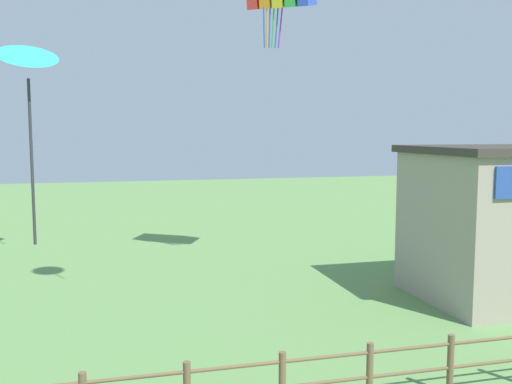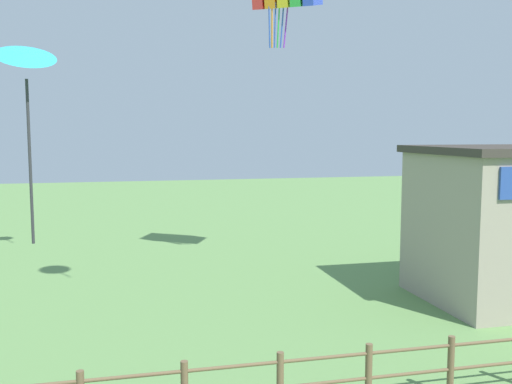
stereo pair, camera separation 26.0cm
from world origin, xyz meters
The scene contains 2 objects.
wooden_fence centered at (0.00, 6.25, 0.72)m, with size 22.10×0.14×1.28m.
kite_cyan_delta centered at (-4.35, 6.34, 6.58)m, with size 1.19×1.14×3.42m.
Camera 2 is at (-2.87, -3.82, 5.47)m, focal length 40.00 mm.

